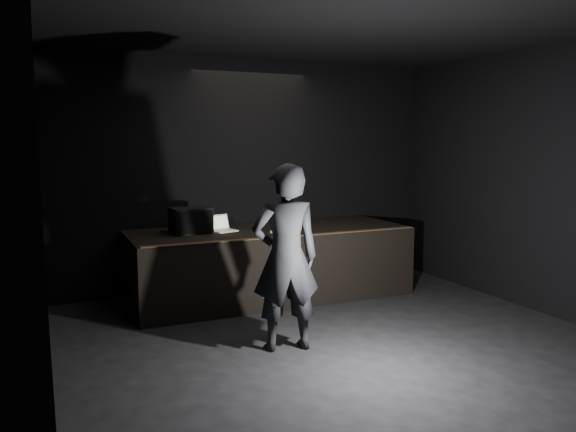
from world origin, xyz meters
The scene contains 11 objects.
ground centered at (0.00, 0.00, 0.00)m, with size 7.00×7.00×0.00m, color black.
room_walls centered at (0.00, 0.00, 2.02)m, with size 6.10×7.10×3.52m.
stage_riser centered at (0.00, 2.73, 0.50)m, with size 4.00×1.50×1.00m, color black.
riser_lip centered at (0.00, 2.02, 1.01)m, with size 3.92×0.10×0.01m, color brown.
stage_monitor centered at (-1.13, 2.82, 1.18)m, with size 0.56×0.43×0.36m.
cable centered at (-1.03, 3.11, 1.01)m, with size 0.02×0.02×0.97m, color black.
laptop centered at (-0.69, 2.82, 1.06)m, with size 0.40×0.38×0.22m.
beer_can centered at (0.34, 2.52, 1.09)m, with size 0.07×0.07×0.18m.
plastic_cup centered at (-0.27, 2.60, 1.06)m, with size 0.09×0.09×0.11m, color white.
wii_remote centered at (-0.07, 2.32, 1.02)m, with size 0.04×0.17×0.03m, color silver.
person centered at (-0.63, 0.71, 1.02)m, with size 0.74×0.49×2.03m, color black.
Camera 1 is at (-3.02, -4.71, 2.26)m, focal length 35.00 mm.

